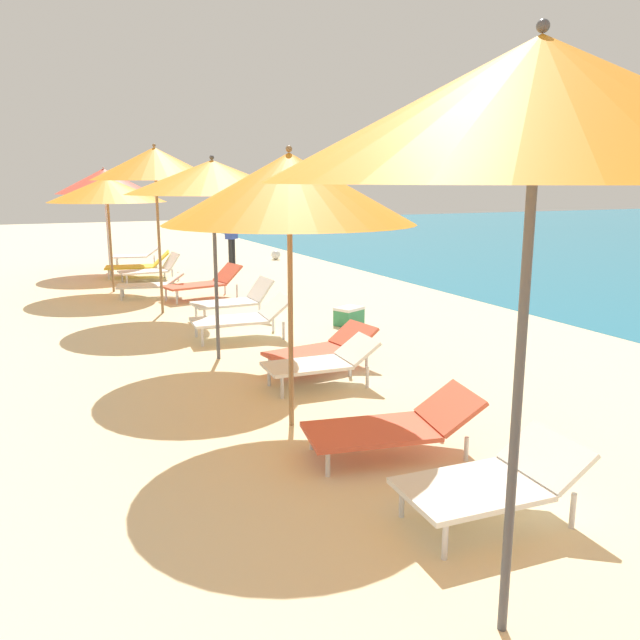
# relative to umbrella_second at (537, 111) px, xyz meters

# --- Properties ---
(umbrella_second) EXTENTS (2.51, 2.51, 3.04)m
(umbrella_second) POSITION_rel_umbrella_second_xyz_m (0.00, 0.00, 0.00)
(umbrella_second) COLOR #4C4C51
(umbrella_second) RESTS_ON ground
(lounger_second_shoreside) EXTENTS (1.31, 0.73, 0.55)m
(lounger_second_shoreside) POSITION_rel_umbrella_second_xyz_m (0.67, 0.92, -2.35)
(lounger_second_shoreside) COLOR white
(lounger_second_shoreside) RESTS_ON ground
(umbrella_third) EXTENTS (2.33, 2.33, 2.66)m
(umbrella_third) POSITION_rel_umbrella_second_xyz_m (0.08, 3.20, -0.38)
(umbrella_third) COLOR olive
(umbrella_third) RESTS_ON ground
(lounger_third_shoreside) EXTENTS (1.32, 0.65, 0.54)m
(lounger_third_shoreside) POSITION_rel_umbrella_second_xyz_m (0.86, 4.18, -2.36)
(lounger_third_shoreside) COLOR white
(lounger_third_shoreside) RESTS_ON ground
(lounger_third_inland) EXTENTS (1.59, 0.91, 0.54)m
(lounger_third_inland) POSITION_rel_umbrella_second_xyz_m (0.63, 2.19, -2.39)
(lounger_third_inland) COLOR #D8593F
(lounger_third_inland) RESTS_ON ground
(umbrella_fourth) EXTENTS (2.21, 2.21, 2.67)m
(umbrella_fourth) POSITION_rel_umbrella_second_xyz_m (0.09, 5.85, -0.27)
(umbrella_fourth) COLOR #4C4C51
(umbrella_fourth) RESTS_ON ground
(lounger_fourth_shoreside) EXTENTS (1.53, 0.82, 0.62)m
(lounger_fourth_shoreside) POSITION_rel_umbrella_second_xyz_m (0.75, 6.82, -2.33)
(lounger_fourth_shoreside) COLOR white
(lounger_fourth_shoreside) RESTS_ON ground
(lounger_fourth_inland) EXTENTS (1.47, 0.82, 0.52)m
(lounger_fourth_inland) POSITION_rel_umbrella_second_xyz_m (1.16, 4.83, -2.39)
(lounger_fourth_inland) COLOR #D8593F
(lounger_fourth_inland) RESTS_ON ground
(umbrella_fifth) EXTENTS (2.23, 2.23, 2.98)m
(umbrella_fifth) POSITION_rel_umbrella_second_xyz_m (0.01, 9.26, -0.03)
(umbrella_fifth) COLOR olive
(umbrella_fifth) RESTS_ON ground
(lounger_fifth_shoreside) EXTENTS (1.65, 0.92, 0.66)m
(lounger_fifth_shoreside) POSITION_rel_umbrella_second_xyz_m (1.08, 10.37, -2.32)
(lounger_fifth_shoreside) COLOR #D8593F
(lounger_fifth_shoreside) RESTS_ON ground
(lounger_fifth_inland) EXTENTS (1.36, 0.67, 0.69)m
(lounger_fifth_inland) POSITION_rel_umbrella_second_xyz_m (1.06, 8.19, -2.31)
(lounger_fifth_inland) COLOR white
(lounger_fifth_inland) RESTS_ON ground
(umbrella_sixth) EXTENTS (2.44, 2.44, 2.48)m
(umbrella_sixth) POSITION_rel_umbrella_second_xyz_m (-0.50, 12.04, -0.49)
(umbrella_sixth) COLOR olive
(umbrella_sixth) RESTS_ON ground
(lounger_sixth_shoreside) EXTENTS (1.41, 0.71, 0.65)m
(lounger_sixth_shoreside) POSITION_rel_umbrella_second_xyz_m (0.53, 13.19, -2.36)
(lounger_sixth_shoreside) COLOR white
(lounger_sixth_shoreside) RESTS_ON ground
(lounger_sixth_inland) EXTENTS (1.45, 0.83, 0.53)m
(lounger_sixth_inland) POSITION_rel_umbrella_second_xyz_m (0.14, 10.94, -2.37)
(lounger_sixth_inland) COLOR white
(lounger_sixth_inland) RESTS_ON ground
(umbrella_farthest) EXTENTS (2.43, 2.43, 2.72)m
(umbrella_farthest) POSITION_rel_umbrella_second_xyz_m (-0.19, 15.22, -0.32)
(umbrella_farthest) COLOR silver
(umbrella_farthest) RESTS_ON ground
(lounger_farthest_shoreside) EXTENTS (1.36, 0.82, 0.54)m
(lounger_farthest_shoreside) POSITION_rel_umbrella_second_xyz_m (0.68, 16.20, -2.35)
(lounger_farthest_shoreside) COLOR white
(lounger_farthest_shoreside) RESTS_ON ground
(lounger_farthest_inland) EXTENTS (1.66, 0.98, 0.63)m
(lounger_farthest_inland) POSITION_rel_umbrella_second_xyz_m (0.37, 13.96, -2.35)
(lounger_farthest_inland) COLOR yellow
(lounger_farthest_inland) RESTS_ON ground
(person_walking_near) EXTENTS (0.41, 0.41, 1.61)m
(person_walking_near) POSITION_rel_umbrella_second_xyz_m (2.98, 14.70, -1.69)
(person_walking_near) COLOR #262628
(person_walking_near) RESTS_ON ground
(cooler_box) EXTENTS (0.55, 0.49, 0.30)m
(cooler_box) POSITION_rel_umbrella_second_xyz_m (2.64, 6.96, -2.51)
(cooler_box) COLOR #338C59
(cooler_box) RESTS_ON ground
(beach_ball) EXTENTS (0.29, 0.29, 0.29)m
(beach_ball) POSITION_rel_umbrella_second_xyz_m (4.75, 15.99, -2.52)
(beach_ball) COLOR white
(beach_ball) RESTS_ON ground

